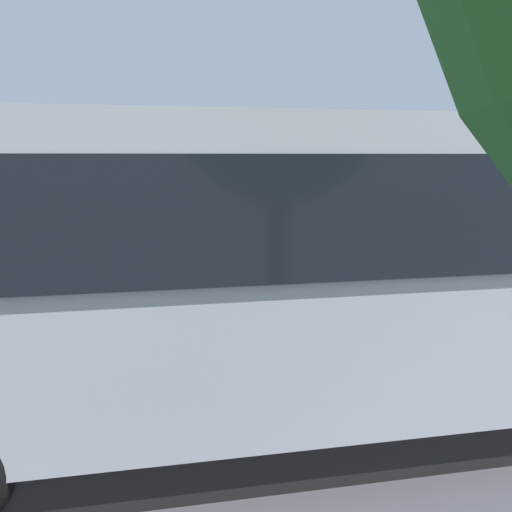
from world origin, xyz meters
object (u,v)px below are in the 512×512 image
object	(u,v)px
spectator_right	(171,281)
stunt_motorcycle	(242,260)
spectator_far_left	(365,274)
traffic_cone	(347,276)
spectator_left	(315,279)
parked_motorcycle_silver	(394,324)
spectator_far_right	(103,282)
tour_bus	(317,278)
spectator_centre	(239,280)

from	to	relation	value
spectator_right	stunt_motorcycle	bearing A→B (deg)	-116.25
spectator_right	spectator_far_left	bearing A→B (deg)	-179.33
spectator_right	traffic_cone	distance (m)	5.01
spectator_left	parked_motorcycle_silver	xyz separation A→B (m)	(-0.98, 0.72, -0.56)
spectator_left	spectator_far_right	world-z (taller)	spectator_far_right
tour_bus	traffic_cone	distance (m)	6.56
spectator_left	stunt_motorcycle	size ratio (longest dim) A/B	0.85
spectator_far_left	parked_motorcycle_silver	distance (m)	1.24
spectator_centre	parked_motorcycle_silver	size ratio (longest dim) A/B	0.88
traffic_cone	spectator_centre	bearing A→B (deg)	47.79
tour_bus	traffic_cone	world-z (taller)	tour_bus
spectator_centre	parked_motorcycle_silver	world-z (taller)	spectator_centre
spectator_right	stunt_motorcycle	world-z (taller)	spectator_right
spectator_centre	spectator_right	bearing A→B (deg)	-22.58
spectator_right	stunt_motorcycle	size ratio (longest dim) A/B	0.85
spectator_far_right	parked_motorcycle_silver	world-z (taller)	spectator_far_right
spectator_centre	parked_motorcycle_silver	distance (m)	2.36
spectator_far_right	stunt_motorcycle	distance (m)	4.60
stunt_motorcycle	traffic_cone	world-z (taller)	stunt_motorcycle
spectator_right	spectator_far_right	size ratio (longest dim) A/B	0.98
spectator_far_left	spectator_centre	bearing A→B (deg)	11.43
tour_bus	traffic_cone	xyz separation A→B (m)	(-2.65, -5.85, -1.34)
tour_bus	spectator_far_left	world-z (taller)	tour_bus
spectator_centre	tour_bus	bearing A→B (deg)	98.30
tour_bus	spectator_right	bearing A→B (deg)	-65.33
spectator_left	spectator_right	size ratio (longest dim) A/B	1.00
spectator_centre	stunt_motorcycle	distance (m)	4.15
parked_motorcycle_silver	stunt_motorcycle	size ratio (longest dim) A/B	1.00
spectator_right	traffic_cone	xyz separation A→B (m)	(-4.00, -2.92, -0.73)
spectator_far_left	spectator_centre	world-z (taller)	spectator_centre
parked_motorcycle_silver	traffic_cone	size ratio (longest dim) A/B	3.26
spectator_centre	parked_motorcycle_silver	xyz separation A→B (m)	(-2.18, 0.69, -0.60)
tour_bus	parked_motorcycle_silver	distance (m)	2.82
spectator_right	parked_motorcycle_silver	world-z (taller)	spectator_right
tour_bus	spectator_left	xyz separation A→B (m)	(-0.83, -2.55, -0.61)
tour_bus	stunt_motorcycle	xyz separation A→B (m)	(-0.45, -6.56, -1.03)
spectator_far_left	spectator_right	world-z (taller)	spectator_right
tour_bus	parked_motorcycle_silver	size ratio (longest dim) A/B	4.58
spectator_right	parked_motorcycle_silver	bearing A→B (deg)	160.86
tour_bus	spectator_far_left	size ratio (longest dim) A/B	5.60
spectator_far_right	parked_motorcycle_silver	distance (m)	4.32
spectator_centre	stunt_motorcycle	world-z (taller)	spectator_centre
spectator_right	parked_motorcycle_silver	xyz separation A→B (m)	(-3.15, 1.09, -0.55)
stunt_motorcycle	spectator_left	bearing A→B (deg)	95.41
spectator_far_right	parked_motorcycle_silver	bearing A→B (deg)	165.08
spectator_far_right	tour_bus	bearing A→B (deg)	128.48
parked_motorcycle_silver	stunt_motorcycle	world-z (taller)	stunt_motorcycle
parked_motorcycle_silver	spectator_right	bearing A→B (deg)	-19.14
traffic_cone	spectator_far_left	bearing A→B (deg)	73.94
tour_bus	spectator_right	size ratio (longest dim) A/B	5.41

